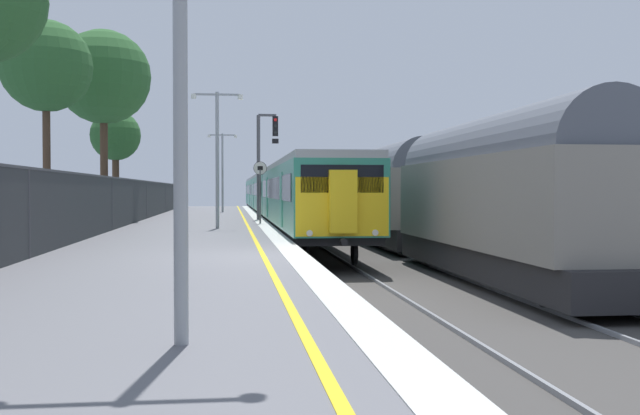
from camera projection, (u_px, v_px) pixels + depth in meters
name	position (u px, v px, depth m)	size (l,w,h in m)	color
ground	(394.00, 281.00, 17.43)	(17.40, 110.00, 1.21)	slate
commuter_train_at_platform	(276.00, 194.00, 52.51)	(2.83, 62.76, 3.81)	#2D846B
freight_train_adjacent_track	(390.00, 192.00, 34.23)	(2.60, 41.55, 4.45)	#232326
signal_gantry	(264.00, 154.00, 38.13)	(1.10, 0.24, 5.34)	#47474C
speed_limit_sign	(260.00, 184.00, 33.61)	(0.59, 0.08, 2.77)	#59595B
platform_lamp_near	(180.00, 2.00, 7.21)	(2.00, 0.20, 5.55)	#93999E
platform_lamp_mid	(217.00, 147.00, 29.45)	(2.00, 0.20, 5.32)	#93999E
platform_lamp_far	(222.00, 166.00, 51.69)	(2.00, 0.20, 5.37)	#93999E
platform_back_fence	(28.00, 211.00, 16.43)	(0.07, 99.00, 2.00)	#282B2D
background_tree_left	(115.00, 137.00, 43.41)	(2.88, 2.88, 6.09)	#473323
background_tree_right	(49.00, 69.00, 30.86)	(3.74, 3.74, 8.44)	#473323
background_tree_back	(101.00, 80.00, 36.94)	(4.58, 4.58, 9.32)	#473323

